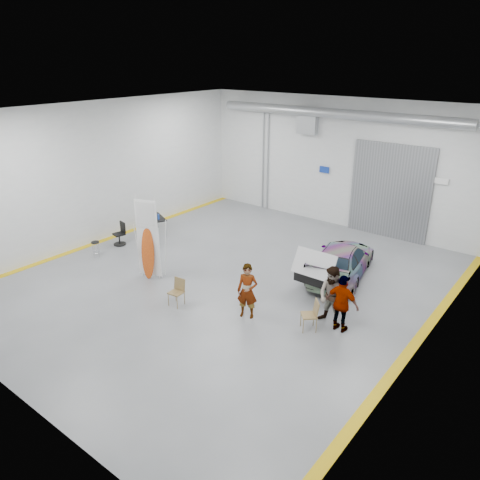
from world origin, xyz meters
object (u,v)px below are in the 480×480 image
Objects in this scene: surfboard_display at (146,245)px; work_table at (155,217)px; sedan_car at (341,260)px; person_b at (332,296)px; folding_chair_far at (309,321)px; person_a at (247,291)px; shop_stool at (96,249)px; office_chair at (120,235)px; person_c at (342,304)px; folding_chair_near at (177,297)px.

surfboard_display is 2.14× the size of work_table.
sedan_car is 2.98× the size of work_table.
sedan_car is 2.33× the size of person_b.
surfboard_display is 6.61m from folding_chair_far.
surfboard_display is (-4.59, -0.05, 0.39)m from person_a.
office_chair is at bearing 101.31° from shop_stool.
person_b is at bearing -11.01° from work_table.
surfboard_display is (-5.57, -4.50, 0.65)m from sedan_car.
person_c reaches higher than work_table.
shop_stool is at bearing -66.80° from office_chair.
work_table is (-10.43, 2.10, -0.07)m from person_c.
folding_chair_far is (-0.37, -0.70, -0.65)m from person_b.
person_b is at bearing 19.35° from folding_chair_near.
folding_chair_far is at bearing -112.92° from person_b.
sedan_car reaches higher than work_table.
person_a is 1.21× the size of work_table.
folding_chair_near is (-4.54, -2.10, -0.67)m from person_b.
work_table is at bearing 115.77° from surfboard_display.
person_c reaches higher than person_a.
work_table is at bearing 173.80° from person_b.
shop_stool is (-5.44, 0.78, 0.04)m from folding_chair_near.
office_chair is (-0.30, 1.48, 0.11)m from shop_stool.
work_table reaches higher than office_chair.
folding_chair_near is 4.41m from folding_chair_far.
folding_chair_near is (2.33, -0.82, -1.00)m from surfboard_display.
surfboard_display reaches higher than person_c.
sedan_car is 7.19m from surfboard_display.
folding_chair_far reaches higher than folding_chair_near.
folding_chair_near is 6.84m from work_table.
office_chair is (-10.28, 0.16, -0.51)m from person_b.
work_table reaches higher than shop_stool.
office_chair is (-10.68, 0.31, -0.47)m from person_c.
sedan_car reaches higher than office_chair.
person_c is at bearing 0.56° from person_a.
surfboard_display is at bearing 11.22° from person_c.
person_c is at bearing 10.23° from office_chair.
person_c is 7.37m from surfboard_display.
person_c is 10.47m from shop_stool.
folding_chair_far is at bearing -15.34° from work_table.
person_c is at bearing 16.05° from folding_chair_near.
work_table is (-0.04, 3.27, 0.51)m from shop_stool.
folding_chair_far is 9.63m from shop_stool.
folding_chair_near is 5.49m from shop_stool.
person_c is (1.71, -3.37, 0.27)m from sedan_car.
work_table is at bearing 93.88° from office_chair.
person_a is at bearing -17.87° from surfboard_display.
sedan_car reaches higher than shop_stool.
folding_chair_far is (4.18, 1.40, 0.02)m from folding_chair_near.
person_c is 1.88× the size of folding_chair_far.
person_b is at bearing 99.49° from sedan_car.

